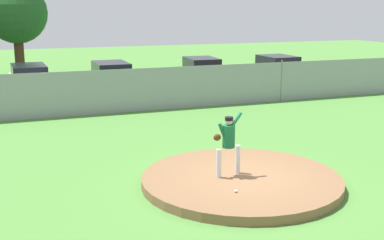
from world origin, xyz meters
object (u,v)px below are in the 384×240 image
(traffic_cone_orange, at_px, (226,80))
(parked_car_white, at_px, (30,83))
(baseball, at_px, (236,191))
(parked_car_teal, at_px, (111,80))
(pitcher_youth, at_px, (228,140))
(parked_car_burgundy, at_px, (201,74))
(parked_car_champagne, at_px, (277,71))

(traffic_cone_orange, bearing_deg, parked_car_white, -175.30)
(baseball, distance_m, traffic_cone_orange, 18.08)
(parked_car_white, distance_m, parked_car_teal, 4.02)
(pitcher_youth, bearing_deg, traffic_cone_orange, 66.00)
(parked_car_teal, bearing_deg, parked_car_burgundy, 6.87)
(baseball, bearing_deg, pitcher_youth, 74.41)
(pitcher_youth, relative_size, parked_car_champagne, 0.39)
(pitcher_youth, bearing_deg, parked_car_white, 106.13)
(parked_car_burgundy, xyz_separation_m, traffic_cone_orange, (1.81, 0.70, -0.55))
(parked_car_burgundy, xyz_separation_m, parked_car_champagne, (4.65, -0.33, -0.00))
(pitcher_youth, bearing_deg, baseball, -105.59)
(parked_car_burgundy, distance_m, parked_car_champagne, 4.67)
(parked_car_teal, bearing_deg, pitcher_youth, -89.22)
(traffic_cone_orange, bearing_deg, baseball, -113.42)
(parked_car_champagne, bearing_deg, traffic_cone_orange, 159.97)
(baseball, bearing_deg, traffic_cone_orange, 66.58)
(pitcher_youth, height_order, baseball, pitcher_youth)
(parked_car_burgundy, relative_size, parked_car_champagne, 1.02)
(pitcher_youth, xyz_separation_m, baseball, (-0.34, -1.20, -0.92))
(pitcher_youth, bearing_deg, parked_car_teal, 90.78)
(baseball, height_order, parked_car_burgundy, parked_car_burgundy)
(parked_car_champagne, bearing_deg, baseball, -122.81)
(parked_car_burgundy, distance_m, parked_car_white, 9.23)
(parked_car_white, relative_size, parked_car_teal, 1.06)
(traffic_cone_orange, bearing_deg, parked_car_teal, -169.29)
(parked_car_white, height_order, parked_car_champagne, parked_car_white)
(parked_car_teal, relative_size, parked_car_champagne, 1.05)
(parked_car_white, height_order, parked_car_teal, parked_car_teal)
(parked_car_teal, bearing_deg, baseball, -90.54)
(parked_car_white, height_order, traffic_cone_orange, parked_car_white)
(parked_car_teal, height_order, parked_car_champagne, parked_car_teal)
(pitcher_youth, relative_size, parked_car_white, 0.35)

